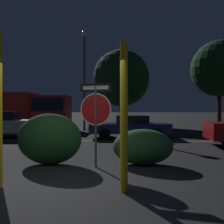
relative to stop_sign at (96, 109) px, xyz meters
name	(u,v)px	position (x,y,z in m)	size (l,w,h in m)	color
ground_plane	(62,187)	(-0.50, -1.78, -1.58)	(260.00, 260.00, 0.00)	black
road_center_stripe	(97,141)	(-0.50, 5.58, -1.58)	(33.18, 0.12, 0.01)	gold
stop_sign	(96,109)	(0.00, 0.00, 0.00)	(0.87, 0.21, 2.27)	#4C4C51
yellow_pole_right	(124,117)	(0.74, -2.00, -0.15)	(0.15, 0.15, 2.86)	yellow
hedge_bush_2	(50,139)	(-1.35, 0.28, -0.86)	(1.83, 0.94, 1.45)	#1E4C23
hedge_bush_3	(143,147)	(1.31, 0.34, -1.08)	(1.71, 0.97, 1.01)	#285B2D
passing_car_1	(2,124)	(-5.96, 6.95, -0.85)	(5.03, 2.15, 1.46)	silver
passing_car_2	(130,126)	(1.19, 6.93, -0.94)	(4.44, 2.08, 1.23)	navy
delivery_truck	(26,109)	(-6.50, 11.91, 0.00)	(6.89, 2.66, 2.81)	maroon
street_lamp	(84,69)	(-2.02, 11.73, 3.02)	(0.42, 0.42, 7.43)	#4C4C51
tree_0	(121,78)	(0.73, 17.13, 2.97)	(5.42, 5.42, 7.26)	#422D1E
tree_1	(219,69)	(8.34, 12.87, 3.15)	(4.36, 4.36, 6.92)	#422D1E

